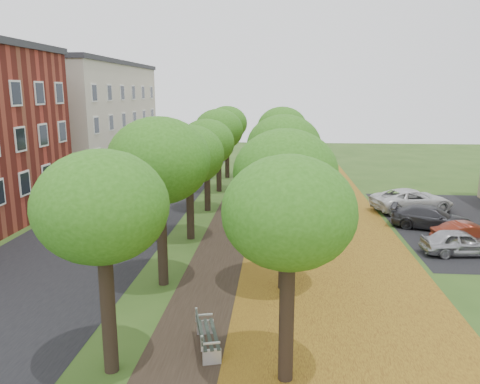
% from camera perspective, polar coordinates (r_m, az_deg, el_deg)
% --- Properties ---
extents(ground, '(120.00, 120.00, 0.00)m').
position_cam_1_polar(ground, '(13.83, -6.10, -21.20)').
color(ground, '#2D4C19').
rests_on(ground, ground).
extents(street_asphalt, '(8.00, 70.00, 0.01)m').
position_cam_1_polar(street_asphalt, '(29.11, -15.24, -3.41)').
color(street_asphalt, black).
rests_on(street_asphalt, ground).
extents(footpath, '(3.20, 70.00, 0.01)m').
position_cam_1_polar(footpath, '(27.50, -0.34, -3.87)').
color(footpath, black).
rests_on(footpath, ground).
extents(leaf_verge, '(7.50, 70.00, 0.01)m').
position_cam_1_polar(leaf_verge, '(27.54, 10.11, -4.04)').
color(leaf_verge, '#A1791D').
rests_on(leaf_verge, ground).
extents(parking_lot, '(9.00, 16.00, 0.01)m').
position_cam_1_polar(parking_lot, '(30.50, 26.06, -3.53)').
color(parking_lot, black).
rests_on(parking_lot, ground).
extents(tree_row_west, '(3.58, 33.58, 6.10)m').
position_cam_1_polar(tree_row_west, '(26.89, -5.05, 5.58)').
color(tree_row_west, black).
rests_on(tree_row_west, ground).
extents(tree_row_east, '(3.58, 33.58, 6.10)m').
position_cam_1_polar(tree_row_east, '(26.52, 5.28, 5.48)').
color(tree_row_east, black).
rests_on(tree_row_east, ground).
extents(building_cream, '(10.30, 20.30, 10.40)m').
position_cam_1_polar(building_cream, '(48.41, -19.09, 8.66)').
color(building_cream, beige).
rests_on(building_cream, ground).
extents(bench, '(1.02, 1.99, 0.90)m').
position_cam_1_polar(bench, '(14.67, -4.14, -16.92)').
color(bench, '#29332D').
rests_on(bench, ground).
extents(car_silver, '(3.70, 1.74, 1.22)m').
position_cam_1_polar(car_silver, '(24.56, 25.29, -5.57)').
color(car_silver, '#A8A8AC').
rests_on(car_silver, ground).
extents(car_red, '(3.84, 1.73, 1.22)m').
position_cam_1_polar(car_red, '(25.98, 26.38, -4.74)').
color(car_red, maroon).
rests_on(car_red, ground).
extents(car_grey, '(4.71, 3.10, 1.27)m').
position_cam_1_polar(car_grey, '(28.47, 22.30, -2.93)').
color(car_grey, '#303034').
rests_on(car_grey, ground).
extents(car_white, '(5.72, 3.85, 1.46)m').
position_cam_1_polar(car_white, '(32.15, 20.22, -0.94)').
color(car_white, silver).
rests_on(car_white, ground).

